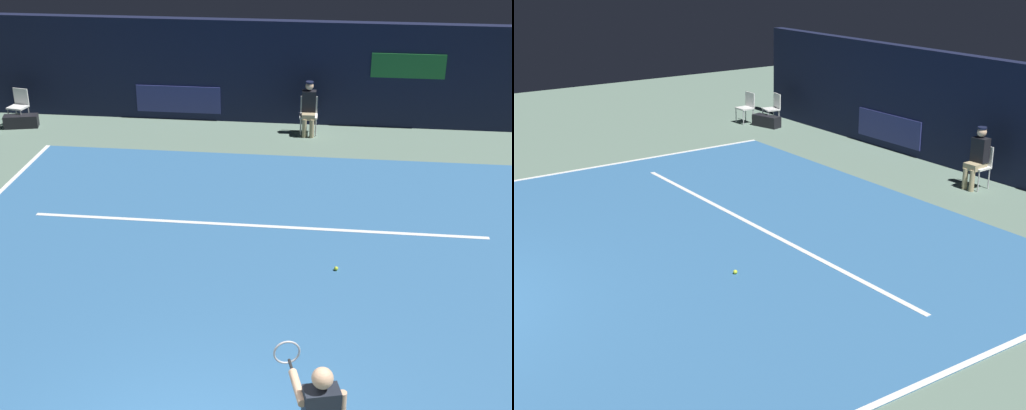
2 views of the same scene
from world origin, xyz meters
TOP-DOWN VIEW (x-y plane):
  - ground_plane at (0.00, 4.49)m, footprint 31.53×31.53m
  - court_surface at (0.00, 4.49)m, footprint 10.88×10.98m
  - line_service at (0.00, 6.41)m, footprint 8.48×0.10m
  - back_wall at (-0.00, 12.38)m, footprint 15.40×0.33m
  - line_judge_on_chair at (0.71, 11.52)m, footprint 0.45×0.54m
  - courtside_chair_near at (-6.70, 11.51)m, footprint 0.51×0.49m
  - tennis_ball at (1.51, 4.97)m, footprint 0.07×0.07m
  - equipment_bag at (-6.55, 11.17)m, footprint 0.89×0.51m

SIDE VIEW (x-z plane):
  - ground_plane at x=0.00m, z-range 0.00..0.00m
  - court_surface at x=0.00m, z-range 0.00..0.01m
  - line_service at x=0.00m, z-range 0.01..0.02m
  - tennis_ball at x=1.51m, z-range 0.01..0.08m
  - equipment_bag at x=-6.55m, z-range 0.00..0.32m
  - courtside_chair_near at x=-6.70m, z-range 0.06..0.94m
  - line_judge_on_chair at x=0.71m, z-range 0.03..1.35m
  - back_wall at x=0.00m, z-range 0.00..2.60m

